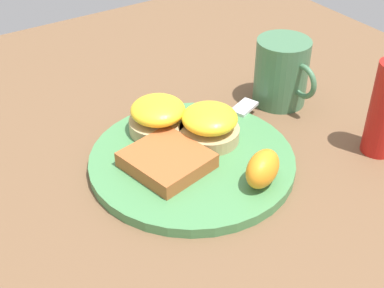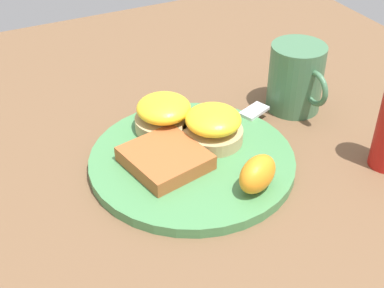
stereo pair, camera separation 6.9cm
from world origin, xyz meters
name	(u,v)px [view 2 (the right image)]	position (x,y,z in m)	size (l,w,h in m)	color
ground_plane	(192,165)	(0.00, 0.00, 0.00)	(1.10, 1.10, 0.00)	brown
plate	(192,161)	(0.00, 0.00, 0.01)	(0.27, 0.27, 0.01)	#47844C
sandwich_benedict_left	(213,126)	(-0.02, 0.04, 0.04)	(0.08, 0.08, 0.05)	tan
sandwich_benedict_right	(164,114)	(-0.08, -0.01, 0.04)	(0.08, 0.08, 0.05)	tan
hashbrown_patty	(164,157)	(0.00, -0.04, 0.02)	(0.10, 0.09, 0.02)	#A4572A
orange_wedge	(257,174)	(0.09, 0.04, 0.04)	(0.06, 0.04, 0.04)	orange
fork	(224,131)	(-0.03, 0.06, 0.02)	(0.09, 0.21, 0.00)	silver
cup	(296,78)	(-0.06, 0.20, 0.05)	(0.11, 0.08, 0.10)	#42704C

